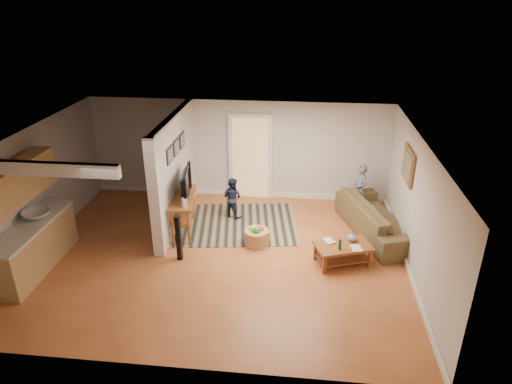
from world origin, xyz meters
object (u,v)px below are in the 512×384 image
at_px(speaker_right, 186,202).
at_px(child, 358,212).
at_px(toy_basket, 257,237).
at_px(tv_console, 183,200).
at_px(coffee_table, 343,248).
at_px(speaker_left, 179,238).
at_px(sofa, 376,233).
at_px(toddler, 233,216).

height_order(speaker_right, child, speaker_right).
bearing_deg(toy_basket, tv_console, 166.50).
height_order(coffee_table, toy_basket, coffee_table).
xyz_separation_m(tv_console, child, (3.93, 1.40, -0.77)).
bearing_deg(speaker_left, coffee_table, 10.18).
bearing_deg(coffee_table, toy_basket, 163.90).
bearing_deg(toy_basket, speaker_right, 153.11).
relative_size(sofa, speaker_right, 2.48).
bearing_deg(sofa, tv_console, 76.72).
xyz_separation_m(toy_basket, child, (2.28, 1.80, -0.19)).
height_order(speaker_right, toddler, speaker_right).
distance_m(coffee_table, speaker_right, 3.75).
relative_size(speaker_right, toy_basket, 1.95).
height_order(coffee_table, tv_console, tv_console).
bearing_deg(speaker_right, coffee_table, -20.51).
bearing_deg(toy_basket, sofa, 16.92).
height_order(speaker_left, toddler, speaker_left).
height_order(speaker_right, toy_basket, speaker_right).
bearing_deg(speaker_right, child, 14.12).
distance_m(tv_console, speaker_left, 1.18).
xyz_separation_m(toy_basket, toddler, (-0.71, 1.23, -0.19)).
distance_m(speaker_left, toddler, 2.16).
bearing_deg(sofa, speaker_left, 91.98).
distance_m(sofa, toddler, 3.32).
relative_size(speaker_left, child, 0.79).
bearing_deg(tv_console, toddler, 32.98).
bearing_deg(tv_console, speaker_left, -88.95).
bearing_deg(child, toy_basket, -74.63).
height_order(sofa, tv_console, tv_console).
height_order(sofa, speaker_right, speaker_right).
xyz_separation_m(coffee_table, toy_basket, (-1.76, 0.51, -0.13)).
bearing_deg(toddler, toy_basket, 147.01).
xyz_separation_m(tv_console, toy_basket, (1.65, -0.40, -0.58)).
height_order(tv_console, speaker_right, tv_console).
bearing_deg(coffee_table, tv_console, 165.15).
distance_m(speaker_right, toddler, 1.19).
distance_m(sofa, child, 1.05).
relative_size(sofa, tv_console, 1.79).
xyz_separation_m(tv_console, toddler, (0.95, 0.83, -0.77)).
relative_size(speaker_right, toddler, 1.03).
relative_size(sofa, toddler, 2.56).
distance_m(speaker_left, child, 4.54).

